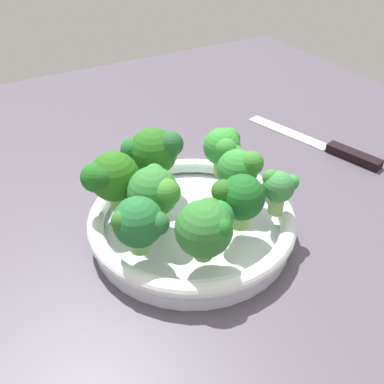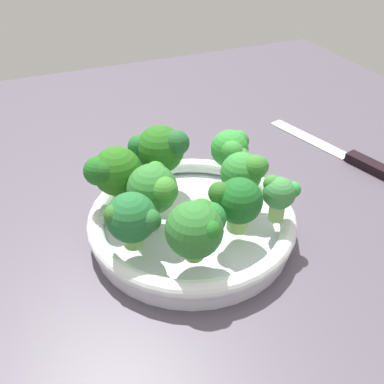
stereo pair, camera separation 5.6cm
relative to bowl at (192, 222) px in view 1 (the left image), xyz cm
name	(u,v)px [view 1 (the left image)]	position (x,y,z in cm)	size (l,w,h in cm)	color
ground_plane	(182,228)	(-2.84, -0.01, -3.28)	(130.00, 130.00, 2.50)	#4E4855
bowl	(192,222)	(0.00, 0.00, 0.00)	(27.53, 27.53, 3.97)	white
broccoli_floret_0	(241,198)	(5.37, 3.69, 6.08)	(5.66, 6.35, 7.08)	#8CC35A
broccoli_floret_1	(111,177)	(-5.69, -8.59, 6.74)	(6.47, 7.53, 7.91)	#82C452
broccoli_floret_2	(139,223)	(3.42, -8.85, 5.98)	(6.01, 6.08, 7.06)	#88C760
broccoli_floret_3	(240,168)	(-0.42, 7.68, 5.90)	(6.44, 6.54, 6.87)	#80BB4D
broccoli_floret_4	(207,226)	(7.91, -2.63, 6.20)	(6.55, 7.28, 7.39)	#7DB553
broccoli_floret_5	(278,187)	(5.60, 9.33, 5.81)	(4.09, 4.66, 6.09)	#8EBF68
broccoli_floret_6	(223,147)	(-5.37, 8.19, 6.47)	(6.31, 5.75, 7.18)	#85B25B
broccoli_floret_7	(153,152)	(-8.62, -1.21, 6.83)	(6.86, 7.82, 8.18)	#8DCC67
broccoli_floret_8	(155,192)	(-1.05, -4.71, 6.05)	(7.14, 6.41, 7.22)	#7FBD5D
knife	(328,146)	(-7.71, 32.29, -1.47)	(26.34, 9.09, 1.50)	silver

